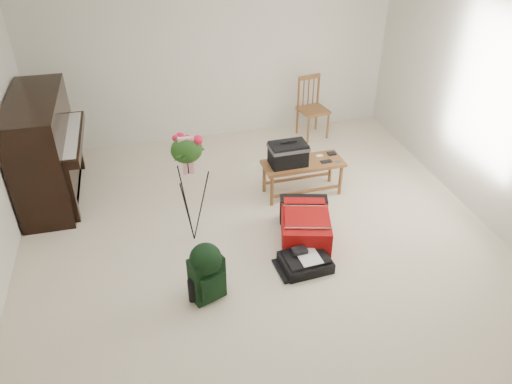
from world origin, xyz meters
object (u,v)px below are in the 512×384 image
object	(u,v)px
flower_stand	(190,191)
black_duffel	(305,261)
dining_chair	(313,108)
red_suitcase	(303,222)
green_backpack	(206,270)
piano	(46,152)
bench	(293,157)

from	to	relation	value
flower_stand	black_duffel	bearing A→B (deg)	-32.51
dining_chair	black_duffel	xyz separation A→B (m)	(-1.02, -2.74, -0.35)
red_suitcase	black_duffel	size ratio (longest dim) A/B	1.70
dining_chair	red_suitcase	bearing A→B (deg)	-122.26
dining_chair	green_backpack	xyz separation A→B (m)	(-2.02, -2.92, -0.10)
dining_chair	green_backpack	distance (m)	3.55
piano	black_duffel	distance (m)	3.22
red_suitcase	flower_stand	xyz separation A→B (m)	(-1.15, 0.20, 0.44)
piano	red_suitcase	distance (m)	3.05
dining_chair	black_duffel	distance (m)	2.95
piano	green_backpack	size ratio (longest dim) A/B	2.51
black_duffel	green_backpack	distance (m)	1.05
bench	dining_chair	world-z (taller)	dining_chair
bench	green_backpack	bearing A→B (deg)	-132.70
bench	green_backpack	xyz separation A→B (m)	(-1.26, -1.46, -0.19)
dining_chair	flower_stand	bearing A→B (deg)	-145.80
piano	bench	xyz separation A→B (m)	(2.77, -0.66, -0.08)
dining_chair	piano	bearing A→B (deg)	-178.25
red_suitcase	black_duffel	world-z (taller)	red_suitcase
green_backpack	flower_stand	distance (m)	0.92
bench	black_duffel	xyz separation A→B (m)	(-0.26, -1.29, -0.45)
piano	bench	world-z (taller)	piano
dining_chair	red_suitcase	xyz separation A→B (m)	(-0.87, -2.24, -0.26)
dining_chair	green_backpack	world-z (taller)	dining_chair
piano	red_suitcase	size ratio (longest dim) A/B	1.76
flower_stand	dining_chair	bearing A→B (deg)	47.64
piano	red_suitcase	xyz separation A→B (m)	(2.65, -1.44, -0.43)
dining_chair	green_backpack	size ratio (longest dim) A/B	1.46
red_suitcase	green_backpack	distance (m)	1.34
red_suitcase	green_backpack	bearing A→B (deg)	-134.57
black_duffel	red_suitcase	bearing A→B (deg)	69.45
piano	flower_stand	bearing A→B (deg)	-39.66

